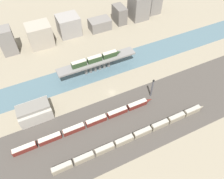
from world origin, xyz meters
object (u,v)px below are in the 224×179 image
(train_yard_near, at_px, (135,136))
(signal_tower, at_px, (152,88))
(train_yard_mid, at_px, (88,124))
(train_on_bridge, at_px, (96,59))
(warehouse_building, at_px, (35,112))

(train_yard_near, xyz_separation_m, signal_tower, (23.56, 21.62, 4.96))
(train_yard_near, bearing_deg, train_yard_mid, 138.51)
(train_on_bridge, height_order, train_yard_near, train_on_bridge)
(signal_tower, bearing_deg, train_on_bridge, 120.76)
(train_yard_near, relative_size, train_yard_mid, 1.11)
(train_on_bridge, distance_m, signal_tower, 42.24)
(train_yard_mid, bearing_deg, warehouse_building, 142.75)
(train_yard_mid, bearing_deg, signal_tower, 4.77)
(train_on_bridge, distance_m, train_yard_near, 58.45)
(train_yard_mid, xyz_separation_m, signal_tower, (43.86, 3.66, 5.16))
(train_yard_mid, xyz_separation_m, warehouse_building, (-24.87, 18.91, 2.84))
(train_yard_near, distance_m, signal_tower, 32.36)
(train_yard_near, relative_size, signal_tower, 6.51)
(train_on_bridge, distance_m, train_yard_mid, 46.49)
(train_on_bridge, bearing_deg, train_yard_mid, -119.28)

